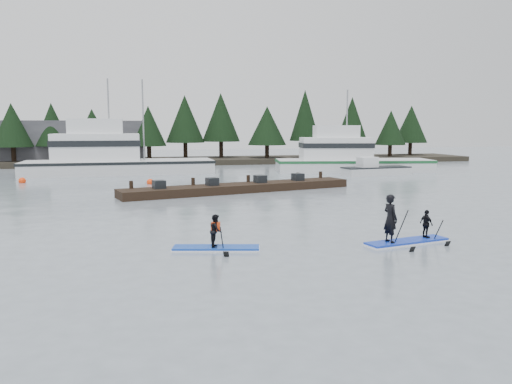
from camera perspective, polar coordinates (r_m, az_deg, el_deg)
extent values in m
plane|color=slate|center=(18.75, 4.10, -5.63)|extent=(160.00, 160.00, 0.00)
cube|color=#2D281E|center=(59.84, -7.71, 3.55)|extent=(70.00, 8.00, 0.60)
cube|color=#4C4C51|center=(62.10, -20.95, 5.30)|extent=(18.00, 6.00, 5.00)
cube|color=silver|center=(47.60, -15.24, 2.17)|extent=(16.94, 5.01, 2.25)
cube|color=white|center=(47.55, -17.78, 4.89)|extent=(7.65, 3.52, 2.43)
cylinder|color=gray|center=(47.46, -16.46, 7.91)|extent=(0.14, 0.14, 7.35)
cube|color=silver|center=(49.41, 11.05, 2.46)|extent=(15.26, 6.62, 2.11)
cube|color=white|center=(48.87, 9.09, 4.93)|extent=(7.06, 4.10, 2.11)
cylinder|color=gray|center=(49.06, 10.34, 7.56)|extent=(0.14, 0.14, 6.64)
cube|color=silver|center=(45.98, 13.56, 2.36)|extent=(6.40, 2.65, 0.72)
cube|color=black|center=(32.95, -1.81, 0.48)|extent=(15.95, 6.17, 0.53)
sphere|color=#FF3B0C|center=(42.30, -25.15, 0.95)|extent=(0.54, 0.54, 0.54)
sphere|color=#FF3B0C|center=(38.28, -12.00, 0.89)|extent=(0.52, 0.52, 0.52)
cube|color=#113BA6|center=(17.49, -4.58, -6.41)|extent=(3.07, 1.37, 0.11)
imported|color=black|center=(17.35, -4.60, -4.41)|extent=(0.54, 0.63, 1.13)
cube|color=#E93E13|center=(17.32, -4.61, -3.97)|extent=(0.34, 0.26, 0.32)
cylinder|color=black|center=(17.22, -3.81, -6.08)|extent=(0.34, 0.81, 1.45)
cube|color=#1230AD|center=(19.20, 16.86, -5.45)|extent=(3.41, 1.44, 0.12)
imported|color=black|center=(18.50, 15.10, -2.92)|extent=(0.54, 0.71, 1.74)
cylinder|color=black|center=(18.58, 16.09, -4.29)|extent=(0.10, 0.98, 1.66)
imported|color=black|center=(19.68, 18.89, -3.47)|extent=(0.38, 0.66, 1.06)
cylinder|color=black|center=(19.79, 19.80, -4.84)|extent=(0.09, 0.84, 1.42)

